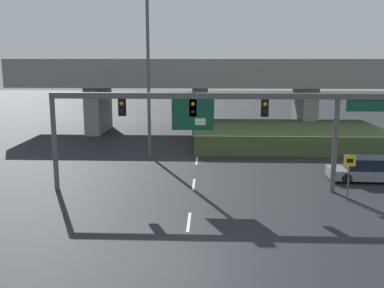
{
  "coord_description": "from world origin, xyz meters",
  "views": [
    {
      "loc": [
        0.93,
        -15.4,
        7.51
      ],
      "look_at": [
        0.0,
        7.57,
        2.93
      ],
      "focal_mm": 42.0,
      "sensor_mm": 36.0,
      "label": 1
    }
  ],
  "objects_px": {
    "parked_sedan_near_right": "(368,170)",
    "speed_limit_sign": "(349,170)",
    "signal_gantry": "(213,111)",
    "highway_light_pole_near": "(148,68)"
  },
  "relations": [
    {
      "from": "signal_gantry",
      "to": "highway_light_pole_near",
      "type": "relative_size",
      "value": 1.5
    },
    {
      "from": "parked_sedan_near_right",
      "to": "highway_light_pole_near",
      "type": "bearing_deg",
      "value": 159.59
    },
    {
      "from": "highway_light_pole_near",
      "to": "speed_limit_sign",
      "type": "bearing_deg",
      "value": -39.87
    },
    {
      "from": "speed_limit_sign",
      "to": "parked_sedan_near_right",
      "type": "distance_m",
      "value": 4.65
    },
    {
      "from": "speed_limit_sign",
      "to": "parked_sedan_near_right",
      "type": "height_order",
      "value": "speed_limit_sign"
    },
    {
      "from": "signal_gantry",
      "to": "parked_sedan_near_right",
      "type": "relative_size",
      "value": 3.83
    },
    {
      "from": "signal_gantry",
      "to": "speed_limit_sign",
      "type": "distance_m",
      "value": 7.8
    },
    {
      "from": "signal_gantry",
      "to": "speed_limit_sign",
      "type": "relative_size",
      "value": 7.44
    },
    {
      "from": "highway_light_pole_near",
      "to": "parked_sedan_near_right",
      "type": "relative_size",
      "value": 2.56
    },
    {
      "from": "parked_sedan_near_right",
      "to": "speed_limit_sign",
      "type": "bearing_deg",
      "value": -118.8
    }
  ]
}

